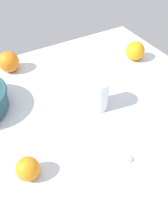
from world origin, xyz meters
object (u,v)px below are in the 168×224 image
at_px(loose_orange_0, 135,51).
at_px(spoon, 116,153).
at_px(loose_orange_2, 9,62).
at_px(loose_orange_1, 28,169).
at_px(juice_glass, 97,96).

xyz_separation_m(loose_orange_0, spoon, (-0.37, -0.39, -0.04)).
bearing_deg(loose_orange_2, loose_orange_0, -20.40).
relative_size(loose_orange_1, spoon, 0.45).
distance_m(loose_orange_0, loose_orange_1, 0.70).
relative_size(juice_glass, loose_orange_2, 1.31).
distance_m(juice_glass, loose_orange_2, 0.41).
bearing_deg(juice_glass, spoon, -106.51).
relative_size(loose_orange_1, loose_orange_2, 0.79).
xyz_separation_m(juice_glass, loose_orange_1, (-0.31, -0.15, -0.01)).
xyz_separation_m(loose_orange_0, loose_orange_2, (-0.50, 0.18, 0.00)).
height_order(loose_orange_0, loose_orange_1, loose_orange_0).
bearing_deg(loose_orange_1, spoon, -12.60).
height_order(loose_orange_0, loose_orange_2, loose_orange_2).
relative_size(juice_glass, loose_orange_0, 1.36).
distance_m(loose_orange_0, loose_orange_2, 0.53).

